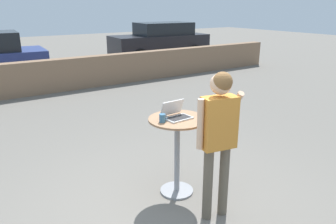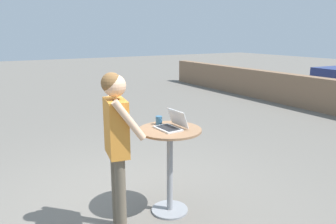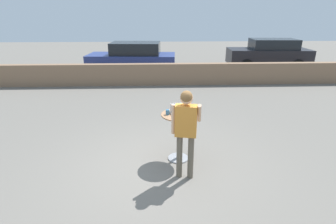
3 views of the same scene
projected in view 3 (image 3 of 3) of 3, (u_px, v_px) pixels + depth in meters
The scene contains 8 objects.
ground_plane at pixel (159, 168), 5.28m from camera, with size 50.00×50.00×0.00m, color slate.
pavement_kerb at pixel (157, 74), 11.29m from camera, with size 17.77×0.35×0.92m.
cafe_table at pixel (179, 129), 5.39m from camera, with size 0.72×0.72×1.03m.
laptop at pixel (179, 111), 5.27m from camera, with size 0.34×0.30×0.21m.
coffee_mug at pixel (168, 112), 5.23m from camera, with size 0.11×0.08×0.10m.
standing_person at pixel (186, 124), 4.62m from camera, with size 0.56×0.34×1.71m.
parked_car_near_street at pixel (269, 54), 14.32m from camera, with size 4.40×1.99×1.63m.
parked_car_further_down at pixel (133, 58), 13.26m from camera, with size 4.47×2.10×1.57m.
Camera 3 is at (-0.01, -4.54, 2.93)m, focal length 28.00 mm.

